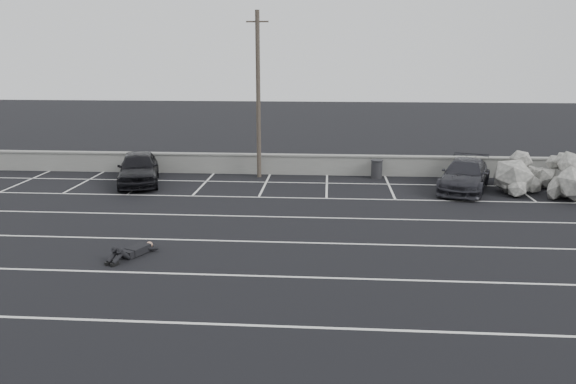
# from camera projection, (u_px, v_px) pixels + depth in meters

# --- Properties ---
(ground) EXTENTS (120.00, 120.00, 0.00)m
(ground) POSITION_uv_depth(u_px,v_px,m) (289.00, 277.00, 16.00)
(ground) COLOR black
(ground) RESTS_ON ground
(seawall) EXTENTS (50.00, 0.45, 1.06)m
(seawall) POSITION_uv_depth(u_px,v_px,m) (308.00, 164.00, 29.42)
(seawall) COLOR gray
(seawall) RESTS_ON ground
(stall_lines) EXTENTS (36.00, 20.05, 0.01)m
(stall_lines) POSITION_uv_depth(u_px,v_px,m) (296.00, 230.00, 20.27)
(stall_lines) COLOR silver
(stall_lines) RESTS_ON ground
(car_left) EXTENTS (3.07, 4.96, 1.58)m
(car_left) POSITION_uv_depth(u_px,v_px,m) (138.00, 168.00, 27.26)
(car_left) COLOR black
(car_left) RESTS_ON ground
(car_right) EXTENTS (3.50, 5.23, 1.41)m
(car_right) POSITION_uv_depth(u_px,v_px,m) (465.00, 175.00, 26.01)
(car_right) COLOR #232329
(car_right) RESTS_ON ground
(utility_pole) EXTENTS (1.10, 0.22, 8.24)m
(utility_pole) POSITION_uv_depth(u_px,v_px,m) (258.00, 95.00, 27.95)
(utility_pole) COLOR #4C4238
(utility_pole) RESTS_ON ground
(trash_bin) EXTENTS (0.70, 0.70, 0.95)m
(trash_bin) POSITION_uv_depth(u_px,v_px,m) (377.00, 169.00, 28.56)
(trash_bin) COLOR #28282A
(trash_bin) RESTS_ON ground
(riprap_pile) EXTENTS (6.01, 5.07, 1.67)m
(riprap_pile) POSITION_uv_depth(u_px,v_px,m) (554.00, 180.00, 25.48)
(riprap_pile) COLOR #A4A19A
(riprap_pile) RESTS_ON ground
(person) EXTENTS (2.77, 3.15, 0.49)m
(person) POSITION_uv_depth(u_px,v_px,m) (138.00, 246.00, 17.81)
(person) COLOR black
(person) RESTS_ON ground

